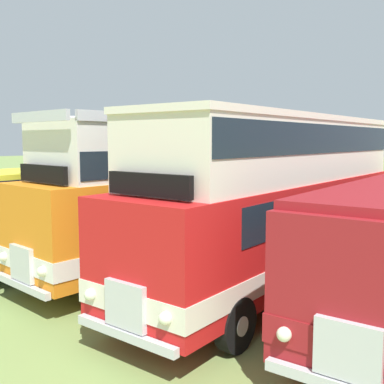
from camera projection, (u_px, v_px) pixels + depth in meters
name	position (u px, v px, depth m)	size (l,w,h in m)	color
ground_plane	(275.00, 288.00, 12.02)	(200.00, 200.00, 0.00)	#7A934C
bus_first_in_row	(109.00, 200.00, 16.15)	(3.11, 10.66, 2.99)	black
bus_second_in_row	(178.00, 190.00, 13.83)	(3.09, 10.04, 4.52)	orange
bus_third_in_row	(279.00, 194.00, 11.82)	(2.79, 10.85, 4.49)	red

